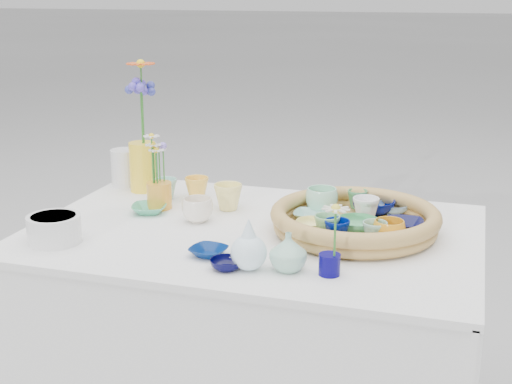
% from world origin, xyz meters
% --- Properties ---
extents(wicker_tray, '(0.47, 0.47, 0.08)m').
position_xyz_m(wicker_tray, '(0.28, 0.05, 0.80)').
color(wicker_tray, olive).
rests_on(wicker_tray, display_table).
extents(tray_ceramic_0, '(0.16, 0.16, 0.04)m').
position_xyz_m(tray_ceramic_0, '(0.31, 0.20, 0.80)').
color(tray_ceramic_0, '#040F69').
rests_on(tray_ceramic_0, wicker_tray).
extents(tray_ceramic_1, '(0.12, 0.12, 0.03)m').
position_xyz_m(tray_ceramic_1, '(0.41, 0.07, 0.80)').
color(tray_ceramic_1, '#0B0C37').
rests_on(tray_ceramic_1, wicker_tray).
extents(tray_ceramic_2, '(0.11, 0.11, 0.07)m').
position_xyz_m(tray_ceramic_2, '(0.39, -0.06, 0.82)').
color(tray_ceramic_2, orange).
rests_on(tray_ceramic_2, wicker_tray).
extents(tray_ceramic_3, '(0.14, 0.14, 0.04)m').
position_xyz_m(tray_ceramic_3, '(0.29, 0.01, 0.80)').
color(tray_ceramic_3, '#47A064').
rests_on(tray_ceramic_3, wicker_tray).
extents(tray_ceramic_4, '(0.09, 0.09, 0.06)m').
position_xyz_m(tray_ceramic_4, '(0.22, -0.06, 0.82)').
color(tray_ceramic_4, '#74BC78').
rests_on(tray_ceramic_4, wicker_tray).
extents(tray_ceramic_5, '(0.10, 0.10, 0.02)m').
position_xyz_m(tray_ceramic_5, '(0.14, 0.08, 0.79)').
color(tray_ceramic_5, '#81BCB0').
rests_on(tray_ceramic_5, wicker_tray).
extents(tray_ceramic_6, '(0.11, 0.11, 0.07)m').
position_xyz_m(tray_ceramic_6, '(0.16, 0.16, 0.82)').
color(tray_ceramic_6, '#A1E4C2').
rests_on(tray_ceramic_6, wicker_tray).
extents(tray_ceramic_7, '(0.09, 0.09, 0.07)m').
position_xyz_m(tray_ceramic_7, '(0.30, 0.11, 0.82)').
color(tray_ceramic_7, white).
rests_on(tray_ceramic_7, wicker_tray).
extents(tray_ceramic_8, '(0.11, 0.11, 0.03)m').
position_xyz_m(tray_ceramic_8, '(0.37, 0.22, 0.80)').
color(tray_ceramic_8, '#749EC8').
rests_on(tray_ceramic_8, wicker_tray).
extents(tray_ceramic_9, '(0.08, 0.08, 0.06)m').
position_xyz_m(tray_ceramic_9, '(0.26, -0.09, 0.81)').
color(tray_ceramic_9, '#00116A').
rests_on(tray_ceramic_9, wicker_tray).
extents(tray_ceramic_10, '(0.11, 0.11, 0.03)m').
position_xyz_m(tray_ceramic_10, '(0.17, -0.01, 0.80)').
color(tray_ceramic_10, '#F1E683').
rests_on(tray_ceramic_10, wicker_tray).
extents(tray_ceramic_11, '(0.07, 0.07, 0.06)m').
position_xyz_m(tray_ceramic_11, '(0.35, -0.07, 0.81)').
color(tray_ceramic_11, '#83BBA3').
rests_on(tray_ceramic_11, wicker_tray).
extents(tray_ceramic_12, '(0.08, 0.08, 0.06)m').
position_xyz_m(tray_ceramic_12, '(0.26, 0.23, 0.81)').
color(tray_ceramic_12, '#428E54').
rests_on(tray_ceramic_12, wicker_tray).
extents(loose_ceramic_0, '(0.10, 0.10, 0.07)m').
position_xyz_m(loose_ceramic_0, '(-0.27, 0.23, 0.80)').
color(loose_ceramic_0, yellow).
rests_on(loose_ceramic_0, display_table).
extents(loose_ceramic_1, '(0.10, 0.10, 0.08)m').
position_xyz_m(loose_ceramic_1, '(-0.13, 0.15, 0.81)').
color(loose_ceramic_1, '#FFEE81').
rests_on(loose_ceramic_1, display_table).
extents(loose_ceramic_2, '(0.13, 0.13, 0.03)m').
position_xyz_m(loose_ceramic_2, '(-0.35, 0.05, 0.78)').
color(loose_ceramic_2, '#44AA7D').
rests_on(loose_ceramic_2, display_table).
extents(loose_ceramic_3, '(0.12, 0.12, 0.07)m').
position_xyz_m(loose_ceramic_3, '(-0.18, 0.02, 0.80)').
color(loose_ceramic_3, white).
rests_on(loose_ceramic_3, display_table).
extents(loose_ceramic_4, '(0.11, 0.11, 0.02)m').
position_xyz_m(loose_ceramic_4, '(-0.05, -0.23, 0.78)').
color(loose_ceramic_4, '#011B55').
rests_on(loose_ceramic_4, display_table).
extents(loose_ceramic_5, '(0.07, 0.07, 0.07)m').
position_xyz_m(loose_ceramic_5, '(-0.36, 0.20, 0.80)').
color(loose_ceramic_5, '#8DC8B8').
rests_on(loose_ceramic_5, display_table).
extents(loose_ceramic_6, '(0.11, 0.11, 0.03)m').
position_xyz_m(loose_ceramic_6, '(0.03, -0.30, 0.78)').
color(loose_ceramic_6, black).
rests_on(loose_ceramic_6, display_table).
extents(fluted_bowl, '(0.15, 0.15, 0.08)m').
position_xyz_m(fluted_bowl, '(-0.48, -0.26, 0.80)').
color(fluted_bowl, silver).
rests_on(fluted_bowl, display_table).
extents(bud_vase_paleblue, '(0.11, 0.11, 0.14)m').
position_xyz_m(bud_vase_paleblue, '(0.08, -0.29, 0.83)').
color(bud_vase_paleblue, white).
rests_on(bud_vase_paleblue, display_table).
extents(bud_vase_seafoam, '(0.11, 0.11, 0.10)m').
position_xyz_m(bud_vase_seafoam, '(0.17, -0.27, 0.81)').
color(bud_vase_seafoam, '#8EC1AA').
rests_on(bud_vase_seafoam, display_table).
extents(bud_vase_cobalt, '(0.06, 0.06, 0.05)m').
position_xyz_m(bud_vase_cobalt, '(0.27, -0.26, 0.79)').
color(bud_vase_cobalt, '#040052').
rests_on(bud_vase_cobalt, display_table).
extents(single_daisy, '(0.10, 0.10, 0.14)m').
position_xyz_m(single_daisy, '(0.28, -0.27, 0.88)').
color(single_daisy, silver).
rests_on(single_daisy, bud_vase_cobalt).
extents(tall_vase_yellow, '(0.12, 0.12, 0.17)m').
position_xyz_m(tall_vase_yellow, '(-0.48, 0.27, 0.85)').
color(tall_vase_yellow, yellow).
rests_on(tall_vase_yellow, display_table).
extents(gerbera, '(0.11, 0.11, 0.28)m').
position_xyz_m(gerbera, '(-0.46, 0.26, 1.06)').
color(gerbera, '#F1541C').
rests_on(gerbera, tall_vase_yellow).
extents(hydrangea, '(0.07, 0.07, 0.25)m').
position_xyz_m(hydrangea, '(-0.47, 0.26, 1.02)').
color(hydrangea, '#363C9E').
rests_on(hydrangea, tall_vase_yellow).
extents(white_pitcher, '(0.14, 0.10, 0.13)m').
position_xyz_m(white_pitcher, '(-0.56, 0.31, 0.83)').
color(white_pitcher, silver).
rests_on(white_pitcher, display_table).
extents(daisy_cup, '(0.08, 0.08, 0.08)m').
position_xyz_m(daisy_cup, '(-0.34, 0.10, 0.81)').
color(daisy_cup, orange).
rests_on(daisy_cup, display_table).
extents(daisy_posy, '(0.09, 0.09, 0.15)m').
position_xyz_m(daisy_posy, '(-0.33, 0.11, 0.92)').
color(daisy_posy, white).
rests_on(daisy_posy, daisy_cup).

